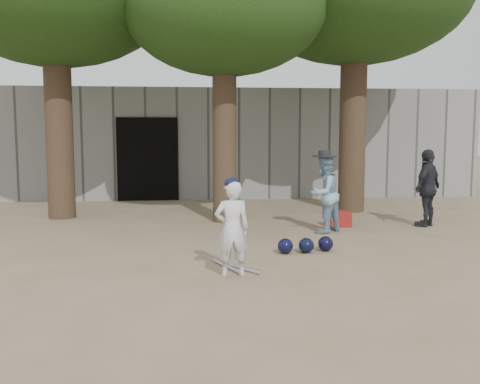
{
  "coord_description": "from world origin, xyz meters",
  "views": [
    {
      "loc": [
        -0.13,
        -6.52,
        1.78
      ],
      "look_at": [
        0.6,
        1.0,
        0.95
      ],
      "focal_mm": 40.0,
      "sensor_mm": 36.0,
      "label": 1
    }
  ],
  "objects": [
    {
      "name": "ground",
      "position": [
        0.0,
        0.0,
        0.0
      ],
      "size": [
        70.0,
        70.0,
        0.0
      ],
      "primitive_type": "plane",
      "color": "#937C5E",
      "rests_on": "ground"
    },
    {
      "name": "boy_player",
      "position": [
        0.4,
        -0.02,
        0.6
      ],
      "size": [
        0.46,
        0.32,
        1.2
      ],
      "primitive_type": "imported",
      "rotation": [
        0.0,
        0.0,
        3.21
      ],
      "color": "silver",
      "rests_on": "ground"
    },
    {
      "name": "spectator_blue",
      "position": [
        2.29,
        2.8,
        0.7
      ],
      "size": [
        0.87,
        0.85,
        1.41
      ],
      "primitive_type": "imported",
      "rotation": [
        0.0,
        0.0,
        3.84
      ],
      "color": "#7CA7C0",
      "rests_on": "ground"
    },
    {
      "name": "spectator_dark",
      "position": [
        4.43,
        3.26,
        0.74
      ],
      "size": [
        0.9,
        0.84,
        1.48
      ],
      "primitive_type": "imported",
      "rotation": [
        0.0,
        0.0,
        3.84
      ],
      "color": "black",
      "rests_on": "ground"
    },
    {
      "name": "red_bag",
      "position": [
        2.73,
        3.38,
        0.15
      ],
      "size": [
        0.45,
        0.36,
        0.3
      ],
      "primitive_type": "cube",
      "rotation": [
        0.0,
        0.0,
        0.09
      ],
      "color": "maroon",
      "rests_on": "ground"
    },
    {
      "name": "back_building",
      "position": [
        -0.0,
        10.33,
        1.5
      ],
      "size": [
        16.0,
        5.24,
        3.0
      ],
      "color": "gray",
      "rests_on": "ground"
    },
    {
      "name": "helmet_row",
      "position": [
        1.61,
        1.21,
        0.11
      ],
      "size": [
        0.87,
        0.35,
        0.23
      ],
      "color": "black",
      "rests_on": "ground"
    },
    {
      "name": "bat_pile",
      "position": [
        0.46,
        0.36,
        0.03
      ],
      "size": [
        0.59,
        0.76,
        0.06
      ],
      "color": "silver",
      "rests_on": "ground"
    }
  ]
}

